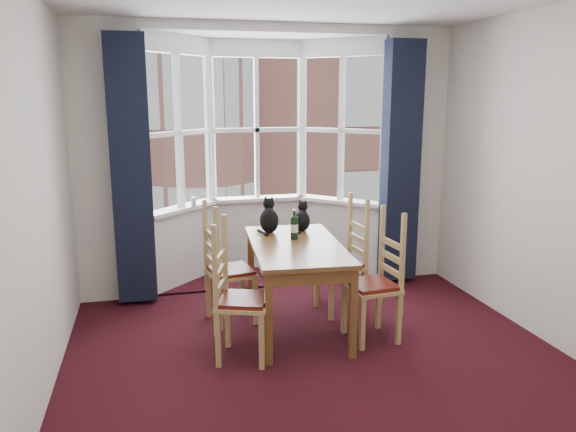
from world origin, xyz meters
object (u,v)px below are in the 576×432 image
object	(u,v)px
chair_right_near	(381,286)
chair_right_far	(349,264)
cat_left	(269,218)
chair_left_near	(232,302)
cat_right	(302,219)
chair_left_far	(221,274)
wine_bottle	(294,226)
dining_table	(296,254)
candle_tall	(194,202)

from	to	relation	value
chair_right_near	chair_right_far	size ratio (longest dim) A/B	1.00
cat_left	chair_right_far	bearing A→B (deg)	-14.42
chair_left_near	cat_right	world-z (taller)	cat_right
chair_right_near	chair_right_far	bearing A→B (deg)	94.46
chair_left_far	wine_bottle	size ratio (longest dim) A/B	3.33
chair_right_near	chair_left_far	bearing A→B (deg)	152.99
dining_table	chair_left_far	world-z (taller)	chair_left_far
cat_left	chair_right_near	bearing A→B (deg)	-47.21
dining_table	chair_left_near	bearing A→B (deg)	-144.50
chair_left_near	wine_bottle	xyz separation A→B (m)	(0.67, 0.62, 0.44)
chair_left_far	candle_tall	world-z (taller)	candle_tall
chair_right_far	wine_bottle	bearing A→B (deg)	-167.36
chair_left_far	cat_left	bearing A→B (deg)	22.59
candle_tall	chair_left_far	bearing A→B (deg)	-83.51
dining_table	cat_left	distance (m)	0.55
chair_left_near	chair_right_near	size ratio (longest dim) A/B	1.00
cat_left	chair_left_near	bearing A→B (deg)	-118.01
dining_table	chair_right_near	distance (m)	0.79
chair_left_near	candle_tall	bearing A→B (deg)	93.91
cat_left	wine_bottle	xyz separation A→B (m)	(0.17, -0.32, -0.01)
cat_right	chair_left_near	bearing A→B (deg)	-131.61
dining_table	chair_right_near	bearing A→B (deg)	-30.21
wine_bottle	candle_tall	size ratio (longest dim) A/B	2.64
chair_left_far	chair_right_near	bearing A→B (deg)	-27.01
cat_right	wine_bottle	world-z (taller)	cat_right
chair_left_near	cat_right	distance (m)	1.31
candle_tall	chair_right_near	bearing A→B (deg)	-52.99
wine_bottle	cat_right	bearing A→B (deg)	63.21
chair_right_near	candle_tall	distance (m)	2.43
chair_left_far	wine_bottle	xyz separation A→B (m)	(0.66, -0.12, 0.44)
chair_left_far	chair_left_near	bearing A→B (deg)	-90.49
chair_right_near	candle_tall	xyz separation A→B (m)	(-1.44, 1.91, 0.45)
chair_left_far	chair_right_near	distance (m)	1.45
dining_table	chair_right_near	xyz separation A→B (m)	(0.66, -0.38, -0.22)
chair_right_near	wine_bottle	world-z (taller)	wine_bottle
chair_right_near	wine_bottle	xyz separation A→B (m)	(-0.64, 0.54, 0.44)
cat_left	chair_left_far	bearing A→B (deg)	-157.41
chair_right_near	wine_bottle	bearing A→B (deg)	139.50
chair_left_far	cat_right	distance (m)	0.94
cat_left	wine_bottle	distance (m)	0.36
chair_right_near	cat_right	distance (m)	1.07
chair_right_near	dining_table	bearing A→B (deg)	149.79
dining_table	cat_right	world-z (taller)	cat_right
cat_left	candle_tall	bearing A→B (deg)	121.43
chair_right_far	cat_left	distance (m)	0.89
wine_bottle	chair_left_far	bearing A→B (deg)	169.89
cat_left	candle_tall	size ratio (longest dim) A/B	3.34
dining_table	wine_bottle	xyz separation A→B (m)	(0.02, 0.16, 0.22)
dining_table	chair_left_near	distance (m)	0.82
chair_right_far	candle_tall	distance (m)	1.91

